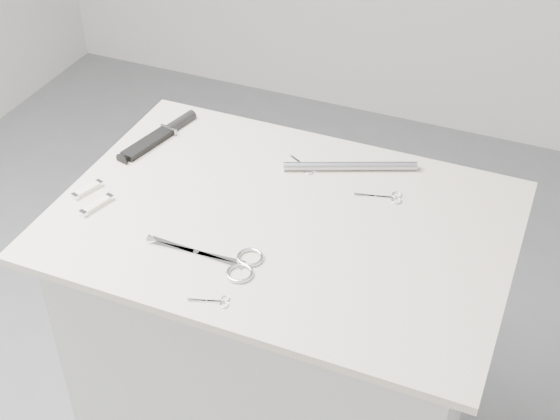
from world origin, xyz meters
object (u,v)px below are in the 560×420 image
at_px(large_shears, 227,261).
at_px(pocket_knife_b, 97,205).
at_px(embroidery_scissors_a, 387,197).
at_px(metal_rail, 350,166).
at_px(sheathed_knife, 163,133).
at_px(embroidery_scissors_b, 307,167).
at_px(pocket_knife_a, 88,190).
at_px(plinth, 283,360).
at_px(tiny_scissors, 215,301).

bearing_deg(large_shears, pocket_knife_b, 170.69).
distance_m(embroidery_scissors_a, metal_rail, 0.13).
bearing_deg(sheathed_knife, pocket_knife_b, -165.38).
bearing_deg(embroidery_scissors_b, metal_rail, 45.97).
relative_size(large_shears, embroidery_scissors_a, 2.28).
height_order(large_shears, embroidery_scissors_a, large_shears).
bearing_deg(embroidery_scissors_a, pocket_knife_b, -168.76).
height_order(pocket_knife_a, metal_rail, metal_rail).
bearing_deg(pocket_knife_a, large_shears, -84.14).
height_order(embroidery_scissors_b, sheathed_knife, sheathed_knife).
bearing_deg(pocket_knife_b, embroidery_scissors_b, -33.42).
xyz_separation_m(plinth, embroidery_scissors_a, (0.19, 0.16, 0.47)).
height_order(sheathed_knife, pocket_knife_a, sheathed_knife).
relative_size(large_shears, metal_rail, 0.78).
bearing_deg(metal_rail, large_shears, -107.51).
distance_m(large_shears, sheathed_knife, 0.51).
bearing_deg(embroidery_scissors_a, tiny_scissors, -129.69).
height_order(tiny_scissors, pocket_knife_b, pocket_knife_b).
distance_m(large_shears, embroidery_scissors_a, 0.41).
bearing_deg(embroidery_scissors_b, large_shears, -65.81).
height_order(plinth, pocket_knife_a, pocket_knife_a).
bearing_deg(pocket_knife_b, large_shears, -82.70).
distance_m(tiny_scissors, pocket_knife_a, 0.48).
bearing_deg(sheathed_knife, metal_rail, -71.66).
distance_m(tiny_scissors, pocket_knife_b, 0.41).
relative_size(tiny_scissors, pocket_knife_b, 0.91).
relative_size(large_shears, sheathed_knife, 1.00).
distance_m(pocket_knife_b, metal_rail, 0.60).
bearing_deg(pocket_knife_a, embroidery_scissors_a, -50.24).
distance_m(embroidery_scissors_a, pocket_knife_b, 0.65).
distance_m(pocket_knife_a, pocket_knife_b, 0.07).
xyz_separation_m(embroidery_scissors_b, tiny_scissors, (-0.00, -0.49, -0.00)).
xyz_separation_m(sheathed_knife, pocket_knife_a, (-0.04, -0.27, -0.00)).
xyz_separation_m(tiny_scissors, pocket_knife_b, (-0.38, 0.17, 0.00)).
xyz_separation_m(embroidery_scissors_a, metal_rail, (-0.11, 0.07, 0.01)).
height_order(tiny_scissors, pocket_knife_a, pocket_knife_a).
bearing_deg(pocket_knife_a, sheathed_knife, 9.76).
relative_size(embroidery_scissors_a, tiny_scissors, 1.34).
distance_m(plinth, tiny_scissors, 0.55).
height_order(large_shears, pocket_knife_a, pocket_knife_a).
bearing_deg(plinth, embroidery_scissors_b, 96.05).
height_order(tiny_scissors, sheathed_knife, sheathed_knife).
distance_m(embroidery_scissors_a, sheathed_knife, 0.60).
bearing_deg(metal_rail, plinth, -108.70).
height_order(embroidery_scissors_a, pocket_knife_b, pocket_knife_b).
bearing_deg(plinth, tiny_scissors, -94.46).
bearing_deg(metal_rail, pocket_knife_a, -149.36).
bearing_deg(large_shears, embroidery_scissors_b, 84.93).
height_order(pocket_knife_b, metal_rail, metal_rail).
bearing_deg(embroidery_scissors_a, large_shears, -139.99).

